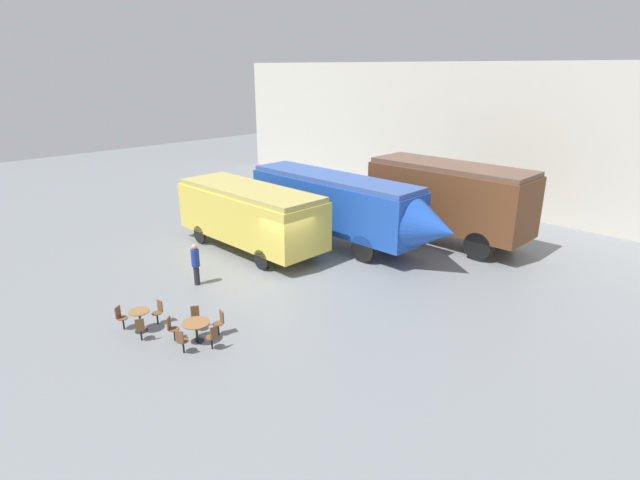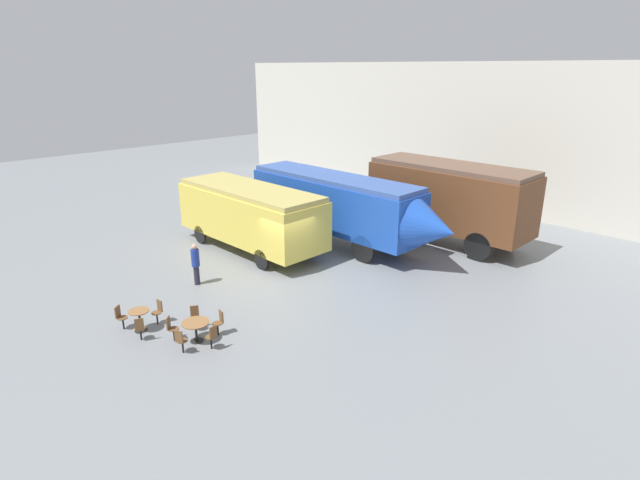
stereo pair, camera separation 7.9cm
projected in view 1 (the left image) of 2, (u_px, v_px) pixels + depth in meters
ground_plane at (290, 275)px, 21.96m from camera, size 80.00×80.00×0.00m
backdrop_wall at (477, 138)px, 31.12m from camera, size 44.00×0.15×9.00m
passenger_coach_wooden at (449, 196)px, 25.42m from camera, size 8.34×2.89×4.09m
streamlined_locomotive at (345, 205)px, 24.91m from camera, size 11.94×2.42×3.52m
passenger_coach_vintage at (250, 213)px, 24.56m from camera, size 8.39×2.90×3.16m
cafe_table_near at (196, 326)px, 16.48m from camera, size 0.92×0.92×0.71m
cafe_table_mid at (140, 316)px, 17.13m from camera, size 0.71×0.71×0.77m
cafe_chair_0 at (220, 321)px, 16.93m from camera, size 0.36×0.38×0.87m
cafe_chair_1 at (195, 316)px, 17.25m from camera, size 0.40×0.39×0.87m
cafe_chair_2 at (172, 327)px, 16.53m from camera, size 0.40×0.40×0.87m
cafe_chair_3 at (181, 340)px, 15.76m from camera, size 0.38×0.40×0.87m
cafe_chair_4 at (213, 336)px, 16.01m from camera, size 0.37×0.36×0.87m
cafe_chair_5 at (121, 316)px, 17.27m from camera, size 0.40×0.40×0.87m
cafe_chair_6 at (140, 328)px, 16.50m from camera, size 0.40×0.38×0.87m
cafe_chair_7 at (158, 310)px, 17.67m from camera, size 0.36×0.36×0.87m
visitor_person at (196, 263)px, 20.70m from camera, size 0.34×0.34×1.81m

